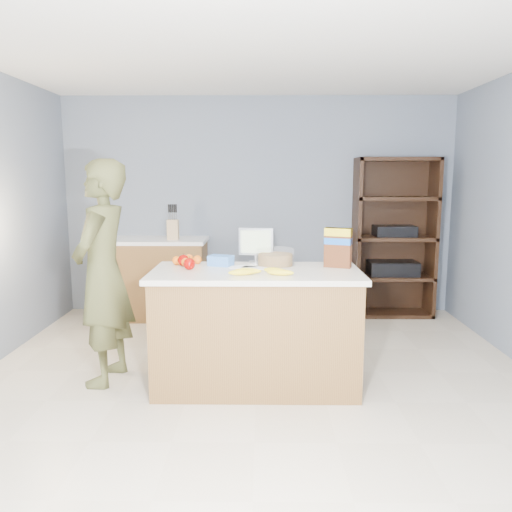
{
  "coord_description": "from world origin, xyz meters",
  "views": [
    {
      "loc": [
        0.04,
        -3.35,
        1.59
      ],
      "look_at": [
        0.0,
        0.35,
        1.0
      ],
      "focal_mm": 35.0,
      "sensor_mm": 36.0,
      "label": 1
    }
  ],
  "objects_px": {
    "counter_peninsula": "(256,333)",
    "person": "(103,273)",
    "shelving_unit": "(393,240)",
    "tv": "(256,243)",
    "cereal_box": "(338,245)"
  },
  "relations": [
    {
      "from": "counter_peninsula",
      "to": "person",
      "type": "bearing_deg",
      "value": 176.3
    },
    {
      "from": "shelving_unit",
      "to": "tv",
      "type": "height_order",
      "value": "shelving_unit"
    },
    {
      "from": "shelving_unit",
      "to": "tv",
      "type": "xyz_separation_m",
      "value": [
        -1.55,
        -1.71,
        0.19
      ]
    },
    {
      "from": "counter_peninsula",
      "to": "shelving_unit",
      "type": "height_order",
      "value": "shelving_unit"
    },
    {
      "from": "person",
      "to": "counter_peninsula",
      "type": "bearing_deg",
      "value": 92.26
    },
    {
      "from": "person",
      "to": "cereal_box",
      "type": "xyz_separation_m",
      "value": [
        1.8,
        0.05,
        0.22
      ]
    },
    {
      "from": "person",
      "to": "cereal_box",
      "type": "relative_size",
      "value": 5.67
    },
    {
      "from": "shelving_unit",
      "to": "person",
      "type": "bearing_deg",
      "value": -144.07
    },
    {
      "from": "cereal_box",
      "to": "shelving_unit",
      "type": "bearing_deg",
      "value": 64.31
    },
    {
      "from": "person",
      "to": "tv",
      "type": "height_order",
      "value": "person"
    },
    {
      "from": "counter_peninsula",
      "to": "person",
      "type": "distance_m",
      "value": 1.26
    },
    {
      "from": "person",
      "to": "cereal_box",
      "type": "distance_m",
      "value": 1.81
    },
    {
      "from": "shelving_unit",
      "to": "cereal_box",
      "type": "height_order",
      "value": "shelving_unit"
    },
    {
      "from": "shelving_unit",
      "to": "cereal_box",
      "type": "relative_size",
      "value": 5.93
    },
    {
      "from": "tv",
      "to": "shelving_unit",
      "type": "bearing_deg",
      "value": 47.76
    }
  ]
}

